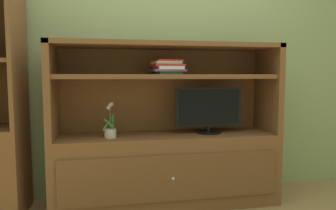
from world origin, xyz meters
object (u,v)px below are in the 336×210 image
object	(u,v)px
media_console	(167,152)
potted_plant	(110,129)
magazine_stack	(167,67)
tv_monitor	(209,109)

from	to	relation	value
media_console	potted_plant	bearing A→B (deg)	-171.66
media_console	magazine_stack	distance (m)	0.71
media_console	magazine_stack	size ratio (longest dim) A/B	5.54
media_console	tv_monitor	xyz separation A→B (m)	(0.36, -0.02, 0.36)
media_console	potted_plant	xyz separation A→B (m)	(-0.47, -0.07, 0.22)
tv_monitor	potted_plant	world-z (taller)	tv_monitor
media_console	potted_plant	distance (m)	0.52
potted_plant	magazine_stack	distance (m)	0.68
potted_plant	magazine_stack	xyz separation A→B (m)	(0.47, 0.06, 0.49)
tv_monitor	potted_plant	xyz separation A→B (m)	(-0.83, -0.05, -0.14)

